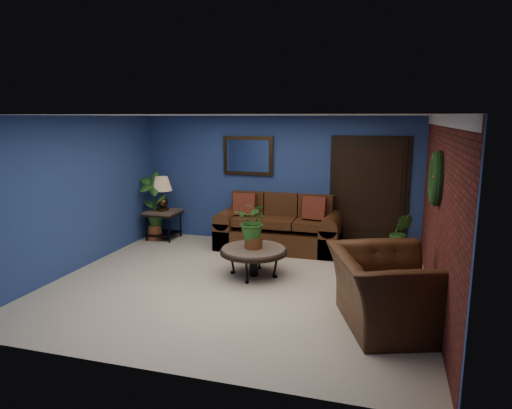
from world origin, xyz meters
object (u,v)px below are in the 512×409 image
(coffee_table, at_px, (254,252))
(end_table, at_px, (163,217))
(sofa, at_px, (280,230))
(side_chair, at_px, (280,223))
(armchair, at_px, (387,290))
(table_lamp, at_px, (162,189))

(coffee_table, height_order, end_table, end_table)
(sofa, relative_size, side_chair, 2.77)
(end_table, bearing_deg, sofa, 0.87)
(side_chair, relative_size, armchair, 0.60)
(table_lamp, xyz_separation_m, side_chair, (2.44, 0.06, -0.56))
(coffee_table, bearing_deg, armchair, -31.73)
(sofa, xyz_separation_m, side_chair, (-0.00, 0.02, 0.13))
(sofa, bearing_deg, armchair, -55.46)
(coffee_table, height_order, table_lamp, table_lamp)
(side_chair, distance_m, armchair, 3.56)
(sofa, height_order, coffee_table, sofa)
(coffee_table, height_order, armchair, armchair)
(coffee_table, height_order, side_chair, side_chair)
(end_table, bearing_deg, table_lamp, 0.00)
(sofa, height_order, end_table, sofa)
(coffee_table, bearing_deg, table_lamp, 146.18)
(armchair, bearing_deg, side_chair, 14.87)
(end_table, relative_size, side_chair, 0.78)
(coffee_table, bearing_deg, sofa, 89.06)
(end_table, distance_m, side_chair, 2.44)
(side_chair, bearing_deg, armchair, -65.54)
(sofa, relative_size, table_lamp, 3.44)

